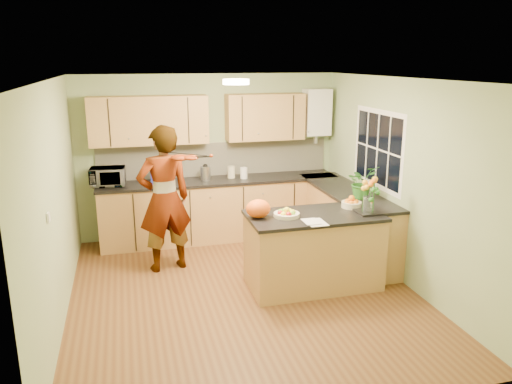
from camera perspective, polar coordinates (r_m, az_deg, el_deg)
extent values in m
plane|color=brown|center=(6.10, -1.43, -11.42)|extent=(4.50, 4.50, 0.00)
cube|color=white|center=(5.47, -1.60, 12.76)|extent=(4.00, 4.50, 0.02)
cube|color=#94AC7B|center=(7.81, -5.36, 4.12)|extent=(4.00, 0.02, 2.50)
cube|color=#94AC7B|center=(3.62, 6.88, -8.91)|extent=(4.00, 0.02, 2.50)
cube|color=#94AC7B|center=(5.56, -21.98, -1.36)|extent=(0.02, 4.50, 2.50)
cube|color=#94AC7B|center=(6.41, 16.17, 1.19)|extent=(0.02, 4.50, 2.50)
cube|color=#AA7C44|center=(7.73, -4.11, -2.07)|extent=(3.60, 0.60, 0.90)
cube|color=black|center=(7.60, -4.16, 1.30)|extent=(3.64, 0.62, 0.04)
cube|color=#AA7C44|center=(7.20, 10.22, -3.56)|extent=(0.60, 2.20, 0.90)
cube|color=black|center=(7.07, 10.32, 0.05)|extent=(0.62, 2.24, 0.04)
cube|color=beige|center=(7.82, -4.61, 3.78)|extent=(3.60, 0.02, 0.52)
cube|color=#AA7C44|center=(7.46, -12.14, 8.01)|extent=(1.70, 0.34, 0.70)
cube|color=#AA7C44|center=(7.74, 1.03, 8.58)|extent=(1.20, 0.34, 0.70)
cube|color=white|center=(8.02, 6.94, 9.06)|extent=(0.40, 0.30, 0.72)
cylinder|color=#B1B1B6|center=(8.07, 6.85, 6.23)|extent=(0.06, 0.06, 0.20)
cube|color=white|center=(6.85, 13.76, 4.79)|extent=(0.01, 1.30, 1.05)
cube|color=black|center=(6.85, 13.73, 4.79)|extent=(0.01, 1.18, 0.92)
cube|color=white|center=(4.98, -22.64, -2.68)|extent=(0.02, 0.09, 0.09)
cylinder|color=#FFEABF|center=(5.76, -2.30, 12.47)|extent=(0.30, 0.30, 0.06)
cylinder|color=white|center=(5.76, -2.31, 12.77)|extent=(0.10, 0.10, 0.02)
cube|color=#AA7C44|center=(6.15, 6.56, -6.80)|extent=(1.56, 0.78, 0.88)
cube|color=black|center=(6.00, 6.69, -2.72)|extent=(1.60, 0.82, 0.04)
cylinder|color=beige|center=(5.87, 3.51, -2.61)|extent=(0.30, 0.30, 0.05)
cylinder|color=beige|center=(6.32, 10.85, -1.42)|extent=(0.25, 0.25, 0.07)
cylinder|color=silver|center=(6.04, 12.65, -1.53)|extent=(0.11, 0.11, 0.23)
ellipsoid|color=#E85713|center=(5.80, 0.26, -1.91)|extent=(0.29, 0.25, 0.22)
cube|color=silver|center=(5.69, 6.86, -3.44)|extent=(0.21, 0.29, 0.01)
imported|color=#EAA68F|center=(6.54, -10.43, -0.80)|extent=(0.79, 0.61, 1.92)
imported|color=white|center=(7.47, -16.60, 1.68)|extent=(0.51, 0.37, 0.27)
cube|color=navy|center=(7.44, -10.82, 1.86)|extent=(0.31, 0.24, 0.23)
cylinder|color=#B1B1B6|center=(7.55, -5.80, 2.15)|extent=(0.15, 0.15, 0.21)
sphere|color=black|center=(7.52, -5.83, 3.22)|extent=(0.08, 0.08, 0.08)
cylinder|color=beige|center=(7.66, -2.83, 2.29)|extent=(0.15, 0.15, 0.18)
cylinder|color=white|center=(7.62, -1.40, 2.18)|extent=(0.13, 0.13, 0.17)
imported|color=#2F7226|center=(6.65, 12.01, 1.12)|extent=(0.47, 0.43, 0.43)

